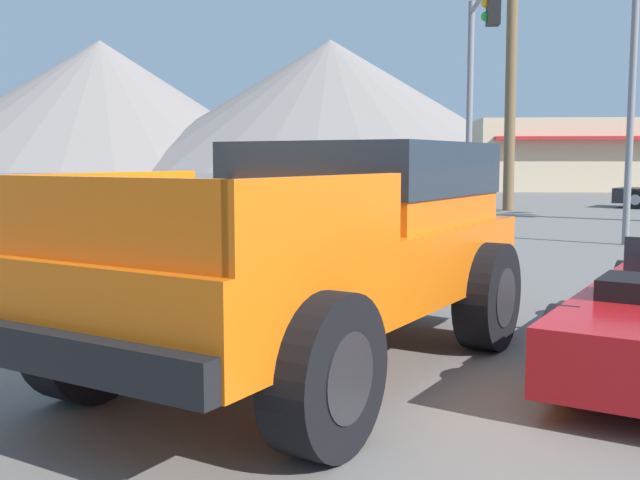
# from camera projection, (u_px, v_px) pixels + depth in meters

# --- Properties ---
(ground_plane) EXTENTS (320.00, 320.00, 0.00)m
(ground_plane) POSITION_uv_depth(u_px,v_px,m) (314.00, 378.00, 5.94)
(ground_plane) COLOR slate
(orange_pickup_truck) EXTENTS (3.92, 5.26, 1.88)m
(orange_pickup_truck) POSITION_uv_depth(u_px,v_px,m) (331.00, 238.00, 6.29)
(orange_pickup_truck) COLOR orange
(orange_pickup_truck) RESTS_ON ground_plane
(parked_car_blue) EXTENTS (4.31, 4.28, 1.11)m
(parked_car_blue) POSITION_uv_depth(u_px,v_px,m) (346.00, 184.00, 34.24)
(parked_car_blue) COLOR #334C9E
(parked_car_blue) RESTS_ON ground_plane
(parked_car_white) EXTENTS (3.28, 4.79, 1.24)m
(parked_car_white) POSITION_uv_depth(u_px,v_px,m) (292.00, 190.00, 26.83)
(parked_car_white) COLOR white
(parked_car_white) RESTS_ON ground_plane
(traffic_light_main) EXTENTS (0.38, 4.10, 5.64)m
(traffic_light_main) POSITION_uv_depth(u_px,v_px,m) (478.00, 62.00, 17.28)
(traffic_light_main) COLOR slate
(traffic_light_main) RESTS_ON ground_plane
(palm_tree_tall) EXTENTS (2.64, 2.62, 9.06)m
(palm_tree_tall) POSITION_uv_depth(u_px,v_px,m) (514.00, 9.00, 24.50)
(palm_tree_tall) COLOR brown
(palm_tree_tall) RESTS_ON ground_plane
(storefront_building) EXTENTS (11.48, 7.90, 3.83)m
(storefront_building) POSITION_uv_depth(u_px,v_px,m) (577.00, 155.00, 41.73)
(storefront_building) COLOR beige
(storefront_building) RESTS_ON ground_plane
(distant_mountain_range) EXTENTS (103.87, 78.75, 20.79)m
(distant_mountain_range) POSITION_uv_depth(u_px,v_px,m) (198.00, 110.00, 122.24)
(distant_mountain_range) COLOR gray
(distant_mountain_range) RESTS_ON ground_plane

